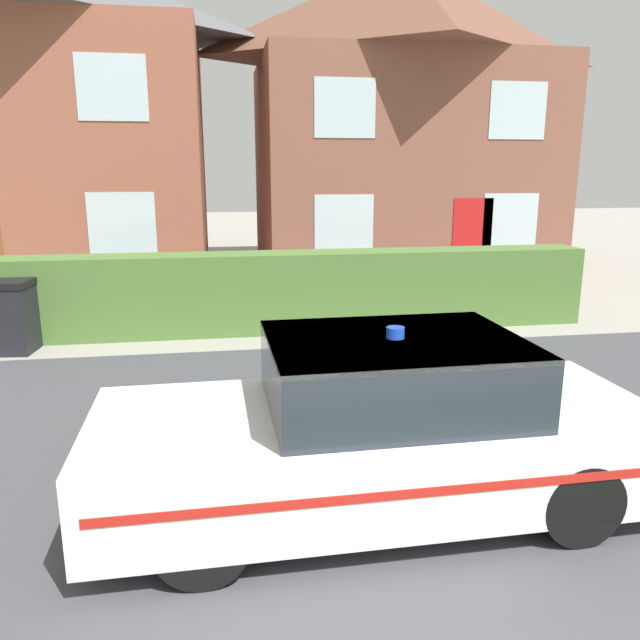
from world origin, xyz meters
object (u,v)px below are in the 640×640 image
police_car (378,430)px  house_right (400,118)px  wheelie_bin (12,316)px  house_left (45,117)px

police_car → house_right: (3.76, 12.56, 3.42)m
police_car → house_right: size_ratio=0.56×
wheelie_bin → house_right: bearing=47.1°
house_left → wheelie_bin: size_ratio=6.96×
house_left → wheelie_bin: house_left is taller
police_car → house_right: bearing=-107.5°
police_car → house_right: 13.55m
house_left → wheelie_bin: (0.87, -6.83, -3.44)m
police_car → house_left: size_ratio=0.58×
house_left → house_right: 9.06m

